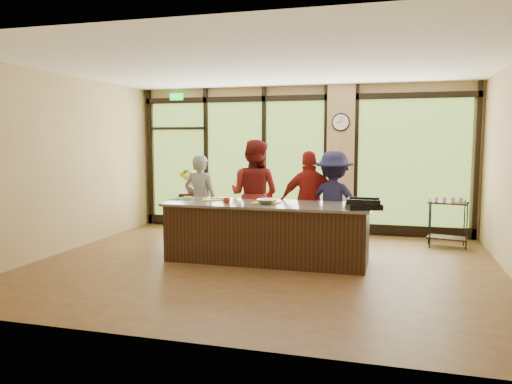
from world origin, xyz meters
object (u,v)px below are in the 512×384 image
Objects in this scene: cook_left at (200,200)px; flower_stand at (193,214)px; bar_cart at (448,217)px; island_base at (267,233)px; cook_right at (333,203)px; roasting_pan at (364,206)px.

cook_left is 1.95× the size of flower_stand.
flower_stand is 4.82m from bar_cart.
island_base is at bearing 150.66° from cook_left.
cook_right is 1.92× the size of bar_cart.
cook_right is 2.22m from bar_cart.
flower_stand is (-3.48, 1.97, -0.54)m from roasting_pan.
island_base is 3.67× the size of flower_stand.
bar_cart is at bearing -166.71° from cook_left.
island_base is 1.88× the size of cook_left.
island_base is 3.46× the size of bar_cart.
cook_right is 3.11m from flower_stand.
cook_left is at bearing -153.97° from bar_cart.
island_base is 1.70m from cook_left.
island_base is 6.63× the size of roasting_pan.
roasting_pan reaches higher than bar_cart.
cook_right is at bearing 102.84° from roasting_pan.
cook_right is at bearing -20.46° from flower_stand.
island_base is 1.80× the size of cook_right.
roasting_pan is (2.95, -1.08, 0.14)m from cook_left.
island_base is 1.27m from cook_right.
cook_right is at bearing -137.17° from bar_cart.
bar_cart is at bearing 41.61° from roasting_pan.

